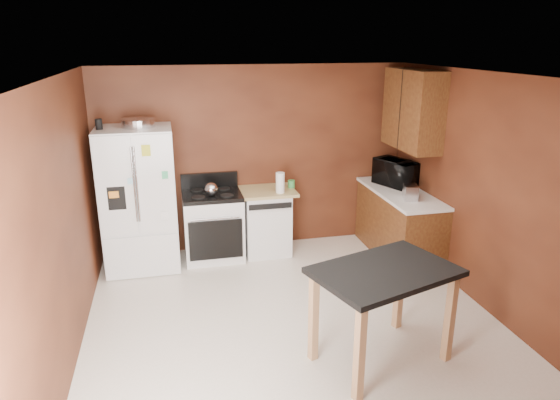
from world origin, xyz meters
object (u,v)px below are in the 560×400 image
object	(u,v)px
green_canister	(291,184)
toaster	(410,192)
roasting_pan	(138,123)
dishwasher	(266,221)
pen_cup	(99,124)
microwave	(395,174)
refrigerator	(139,199)
kettle	(211,189)
gas_range	(213,225)
paper_towel	(280,183)
island	(384,284)

from	to	relation	value
green_canister	toaster	world-z (taller)	toaster
roasting_pan	dishwasher	world-z (taller)	roasting_pan
pen_cup	roasting_pan	bearing A→B (deg)	8.60
roasting_pan	microwave	world-z (taller)	roasting_pan
refrigerator	dishwasher	distance (m)	1.69
dishwasher	toaster	bearing A→B (deg)	-26.27
kettle	dishwasher	size ratio (longest dim) A/B	0.20
roasting_pan	green_canister	size ratio (longest dim) A/B	3.90
dishwasher	roasting_pan	bearing A→B (deg)	-178.01
pen_cup	gas_range	distance (m)	1.90
roasting_pan	paper_towel	distance (m)	1.92
roasting_pan	gas_range	size ratio (longest dim) A/B	0.36
kettle	microwave	bearing A→B (deg)	-1.60
kettle	microwave	world-z (taller)	microwave
kettle	microwave	size ratio (longest dim) A/B	0.30
dishwasher	pen_cup	bearing A→B (deg)	-176.55
pen_cup	paper_towel	bearing A→B (deg)	-0.98
dishwasher	gas_range	bearing A→B (deg)	-178.06
island	paper_towel	bearing A→B (deg)	98.46
kettle	paper_towel	bearing A→B (deg)	-1.47
pen_cup	refrigerator	xyz separation A→B (m)	(0.37, 0.04, -0.96)
green_canister	dishwasher	distance (m)	0.61
toaster	gas_range	world-z (taller)	gas_range
paper_towel	kettle	bearing A→B (deg)	178.53
green_canister	island	distance (m)	2.67
kettle	gas_range	size ratio (longest dim) A/B	0.16
roasting_pan	pen_cup	xyz separation A→B (m)	(-0.44, -0.07, 0.01)
kettle	gas_range	world-z (taller)	gas_range
paper_towel	microwave	distance (m)	1.60
pen_cup	microwave	xyz separation A→B (m)	(3.76, -0.08, -0.80)
roasting_pan	microwave	bearing A→B (deg)	-2.59
microwave	kettle	bearing A→B (deg)	65.47
roasting_pan	microwave	size ratio (longest dim) A/B	0.69
paper_towel	gas_range	xyz separation A→B (m)	(-0.88, 0.13, -0.56)
microwave	refrigerator	world-z (taller)	refrigerator
gas_range	green_canister	bearing A→B (deg)	2.94
green_canister	toaster	bearing A→B (deg)	-33.15
green_canister	refrigerator	bearing A→B (deg)	-176.66
pen_cup	refrigerator	world-z (taller)	pen_cup
refrigerator	gas_range	distance (m)	1.01
kettle	paper_towel	world-z (taller)	paper_towel
refrigerator	dishwasher	size ratio (longest dim) A/B	2.02
toaster	refrigerator	world-z (taller)	refrigerator
roasting_pan	island	xyz separation A→B (m)	(2.09, -2.58, -1.08)
microwave	refrigerator	distance (m)	3.40
pen_cup	kettle	size ratio (longest dim) A/B	0.71
toaster	microwave	bearing A→B (deg)	99.87
roasting_pan	pen_cup	bearing A→B (deg)	-171.40
toaster	pen_cup	bearing A→B (deg)	-173.30
roasting_pan	kettle	xyz separation A→B (m)	(0.83, -0.08, -0.86)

